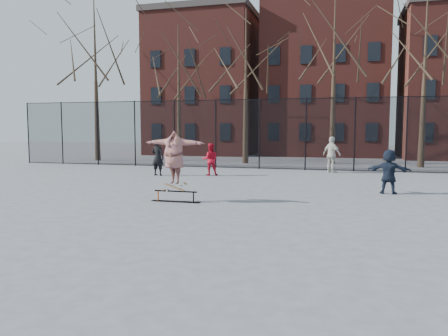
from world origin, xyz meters
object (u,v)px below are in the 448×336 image
(skateboard, at_px, (174,189))
(bystander_white, at_px, (332,155))
(bystander_red, at_px, (210,159))
(skater, at_px, (174,162))
(bystander_navy, at_px, (389,172))
(bystander_black, at_px, (158,157))
(skate_rail, at_px, (176,197))

(skateboard, relative_size, bystander_white, 0.39)
(skateboard, height_order, bystander_red, bystander_red)
(skateboard, bearing_deg, skater, 0.00)
(skater, height_order, bystander_red, skater)
(bystander_red, relative_size, bystander_navy, 0.99)
(bystander_black, bearing_deg, skater, 126.21)
(bystander_red, relative_size, bystander_white, 0.84)
(skateboard, bearing_deg, bystander_black, 117.91)
(bystander_navy, bearing_deg, skateboard, 36.82)
(bystander_red, bearing_deg, bystander_navy, 134.66)
(skate_rail, height_order, bystander_navy, bystander_navy)
(skate_rail, height_order, bystander_red, bystander_red)
(bystander_red, xyz_separation_m, bystander_white, (5.75, 2.97, 0.16))
(skate_rail, xyz_separation_m, bystander_white, (4.54, 10.62, 0.81))
(skate_rail, xyz_separation_m, skateboard, (-0.04, 0.00, 0.26))
(skate_rail, xyz_separation_m, skater, (-0.04, 0.00, 1.15))
(bystander_white, bearing_deg, bystander_navy, 146.03)
(bystander_red, bearing_deg, skate_rail, 80.54)
(skater, bearing_deg, bystander_black, 121.17)
(skateboard, height_order, bystander_black, bystander_black)
(skater, distance_m, bystander_white, 11.57)
(skate_rail, distance_m, bystander_red, 7.77)
(skater, height_order, bystander_black, skater)
(skate_rail, distance_m, skateboard, 0.27)
(skate_rail, distance_m, bystander_black, 7.92)
(skate_rail, relative_size, bystander_navy, 1.02)
(bystander_black, height_order, bystander_red, bystander_black)
(bystander_black, relative_size, bystander_navy, 1.12)
(skate_rail, bearing_deg, skater, 180.00)
(skate_rail, height_order, bystander_black, bystander_black)
(skate_rail, distance_m, skater, 1.15)
(skater, distance_m, bystander_black, 7.88)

